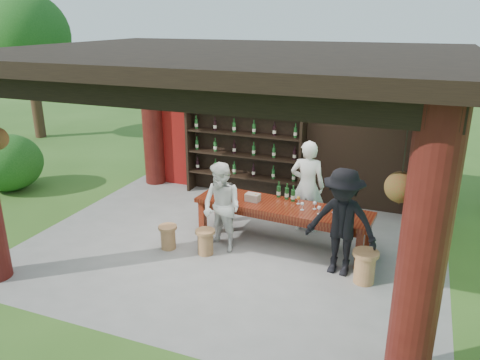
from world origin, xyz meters
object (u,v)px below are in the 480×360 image
(stool_far_left, at_px, (168,236))
(napkin_basket, at_px, (253,197))
(stool_near_right, at_px, (365,266))
(stool_near_left, at_px, (205,241))
(host, at_px, (307,186))
(wine_shelf, at_px, (244,145))
(guest_man, at_px, (342,222))
(tasting_table, at_px, (282,211))
(guest_woman, at_px, (222,207))

(stool_far_left, distance_m, napkin_basket, 1.70)
(stool_near_right, relative_size, napkin_basket, 2.07)
(stool_near_left, relative_size, host, 0.25)
(wine_shelf, bearing_deg, napkin_basket, -64.71)
(stool_near_left, distance_m, guest_man, 2.41)
(tasting_table, relative_size, stool_near_right, 6.11)
(stool_far_left, distance_m, guest_woman, 1.13)
(stool_near_left, xyz_separation_m, guest_woman, (0.20, 0.29, 0.56))
(stool_near_left, xyz_separation_m, napkin_basket, (0.55, 0.91, 0.58))
(stool_near_right, distance_m, guest_woman, 2.61)
(tasting_table, height_order, host, host)
(stool_near_right, distance_m, host, 2.17)
(stool_far_left, bearing_deg, guest_woman, 21.01)
(wine_shelf, distance_m, host, 2.22)
(wine_shelf, height_order, host, wine_shelf)
(wine_shelf, distance_m, tasting_table, 2.57)
(host, height_order, napkin_basket, host)
(guest_woman, xyz_separation_m, guest_man, (2.11, -0.07, 0.09))
(guest_woman, height_order, napkin_basket, guest_woman)
(stool_near_right, bearing_deg, guest_woman, 174.79)
(stool_far_left, relative_size, napkin_basket, 1.70)
(stool_near_right, bearing_deg, tasting_table, 152.03)
(wine_shelf, height_order, stool_near_left, wine_shelf)
(guest_woman, xyz_separation_m, napkin_basket, (0.36, 0.62, 0.01))
(stool_near_left, xyz_separation_m, stool_far_left, (-0.72, -0.06, -0.01))
(stool_near_right, xyz_separation_m, host, (-1.34, 1.59, 0.62))
(stool_near_right, relative_size, guest_man, 0.30)
(guest_woman, bearing_deg, stool_far_left, -139.80)
(tasting_table, xyz_separation_m, host, (0.28, 0.73, 0.27))
(wine_shelf, xyz_separation_m, stool_near_left, (0.39, -2.91, -0.98))
(guest_man, bearing_deg, host, 129.28)
(guest_woman, relative_size, napkin_basket, 6.20)
(stool_far_left, distance_m, guest_man, 3.11)
(stool_near_right, xyz_separation_m, napkin_basket, (-2.19, 0.86, 0.53))
(tasting_table, relative_size, host, 1.82)
(stool_near_right, xyz_separation_m, guest_woman, (-2.54, 0.23, 0.52))
(host, distance_m, guest_woman, 1.82)
(stool_near_left, xyz_separation_m, guest_man, (2.31, 0.22, 0.65))
(tasting_table, xyz_separation_m, guest_man, (1.18, -0.70, 0.26))
(stool_near_left, height_order, host, host)
(guest_woman, bearing_deg, napkin_basket, 79.48)
(wine_shelf, distance_m, guest_woman, 2.71)
(stool_far_left, bearing_deg, wine_shelf, 83.72)
(stool_near_right, bearing_deg, napkin_basket, 158.64)
(wine_shelf, relative_size, stool_near_right, 5.15)
(tasting_table, height_order, stool_near_right, tasting_table)
(wine_shelf, xyz_separation_m, guest_man, (2.70, -2.69, -0.33))
(wine_shelf, bearing_deg, stool_near_left, -82.35)
(guest_man, bearing_deg, stool_far_left, -167.89)
(stool_near_left, height_order, stool_far_left, stool_near_left)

